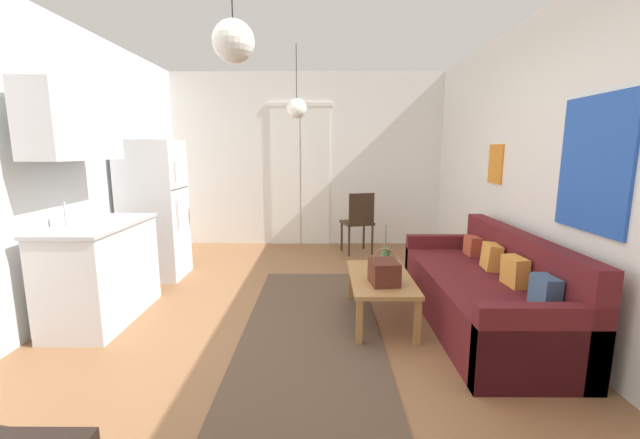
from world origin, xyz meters
TOP-DOWN VIEW (x-y plane):
  - ground_plane at (0.00, 0.00)m, footprint 4.86×7.34m
  - wall_back at (-0.00, 3.42)m, footprint 4.46×0.13m
  - wall_right at (2.18, 0.00)m, footprint 0.12×6.94m
  - wall_left at (-2.18, 0.00)m, footprint 0.12×6.94m
  - area_rug at (0.16, 0.26)m, footprint 1.15×2.90m
  - couch at (1.69, 0.30)m, footprint 0.83×2.12m
  - coffee_table at (0.77, 0.40)m, footprint 0.54×1.03m
  - bamboo_vase at (0.84, 0.59)m, footprint 0.09×0.09m
  - handbag at (0.77, 0.20)m, footprint 0.25×0.30m
  - refrigerator at (-1.76, 1.64)m, footprint 0.67×0.59m
  - kitchen_counter at (-1.77, 0.40)m, footprint 0.59×1.14m
  - accent_chair at (0.78, 2.72)m, footprint 0.51×0.50m
  - pendant_lamp_near at (-0.23, -0.77)m, footprint 0.23×0.23m
  - pendant_lamp_far at (-0.05, 1.76)m, footprint 0.23×0.23m

SIDE VIEW (x-z plane):
  - ground_plane at x=0.00m, z-range -0.10..0.00m
  - area_rug at x=0.16m, z-range 0.00..0.01m
  - couch at x=1.69m, z-range -0.13..0.69m
  - coffee_table at x=0.77m, z-range 0.15..0.56m
  - handbag at x=0.77m, z-range 0.36..0.66m
  - accent_chair at x=0.78m, z-range 0.06..0.97m
  - bamboo_vase at x=0.84m, z-range 0.30..0.73m
  - kitchen_counter at x=-1.77m, z-range -0.24..1.81m
  - refrigerator at x=-1.76m, z-range 0.00..1.64m
  - wall_back at x=0.00m, z-range -0.01..2.70m
  - wall_right at x=2.18m, z-range 0.00..2.71m
  - wall_left at x=-2.18m, z-range 0.00..2.71m
  - pendant_lamp_far at x=-0.05m, z-range 1.58..2.41m
  - pendant_lamp_near at x=-0.23m, z-range 1.73..2.46m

